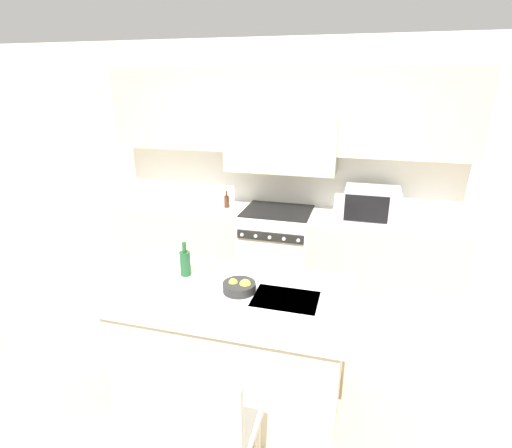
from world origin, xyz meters
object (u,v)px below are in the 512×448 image
object	(u,v)px
range_stove	(277,250)
fruit_bowl	(240,287)
island_chair	(213,431)
microwave	(371,204)
oil_bottle_on_counter	(227,201)
wine_glass_near	(205,281)
wine_bottle	(185,263)
wine_glass_far	(207,259)

from	to	relation	value
range_stove	fruit_bowl	distance (m)	1.76
range_stove	island_chair	bearing A→B (deg)	-84.91
microwave	oil_bottle_on_counter	world-z (taller)	microwave
oil_bottle_on_counter	wine_glass_near	bearing A→B (deg)	-74.76
wine_glass_near	fruit_bowl	size ratio (longest dim) A/B	0.83
microwave	oil_bottle_on_counter	size ratio (longest dim) A/B	2.87
wine_bottle	fruit_bowl	size ratio (longest dim) A/B	1.16
oil_bottle_on_counter	microwave	bearing A→B (deg)	0.25
microwave	fruit_bowl	distance (m)	1.93
range_stove	wine_glass_far	distance (m)	1.63
island_chair	wine_bottle	size ratio (longest dim) A/B	3.53
wine_glass_near	wine_glass_far	distance (m)	0.35
range_stove	oil_bottle_on_counter	xyz separation A→B (m)	(-0.59, 0.01, 0.52)
fruit_bowl	wine_glass_far	bearing A→B (deg)	150.25
wine_glass_near	oil_bottle_on_counter	size ratio (longest dim) A/B	1.02
microwave	range_stove	bearing A→B (deg)	-178.90
island_chair	wine_glass_far	world-z (taller)	wine_glass_far
island_chair	range_stove	bearing A→B (deg)	95.09
wine_glass_near	wine_bottle	bearing A→B (deg)	134.66
wine_bottle	wine_glass_near	bearing A→B (deg)	-45.34
microwave	oil_bottle_on_counter	bearing A→B (deg)	-179.75
microwave	wine_glass_near	bearing A→B (deg)	-119.40
wine_glass_far	fruit_bowl	xyz separation A→B (m)	(0.31, -0.18, -0.09)
fruit_bowl	oil_bottle_on_counter	size ratio (longest dim) A/B	1.23
wine_glass_far	fruit_bowl	world-z (taller)	wine_glass_far
fruit_bowl	oil_bottle_on_counter	distance (m)	1.85
range_stove	fruit_bowl	world-z (taller)	fruit_bowl
range_stove	wine_glass_near	bearing A→B (deg)	-92.52
island_chair	oil_bottle_on_counter	bearing A→B (deg)	107.65
wine_bottle	fruit_bowl	xyz separation A→B (m)	(0.47, -0.13, -0.06)
island_chair	fruit_bowl	bearing A→B (deg)	97.91
wine_glass_near	fruit_bowl	bearing A→B (deg)	38.47
oil_bottle_on_counter	wine_bottle	bearing A→B (deg)	-81.72
wine_bottle	wine_glass_far	xyz separation A→B (m)	(0.16, 0.05, 0.03)
microwave	wine_glass_near	world-z (taller)	microwave
oil_bottle_on_counter	island_chair	bearing A→B (deg)	-72.35
wine_bottle	wine_glass_far	size ratio (longest dim) A/B	1.39
range_stove	fruit_bowl	bearing A→B (deg)	-86.33
wine_glass_near	island_chair	bearing A→B (deg)	-66.28
microwave	fruit_bowl	size ratio (longest dim) A/B	2.33
range_stove	wine_glass_far	world-z (taller)	wine_glass_far
range_stove	fruit_bowl	size ratio (longest dim) A/B	4.07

